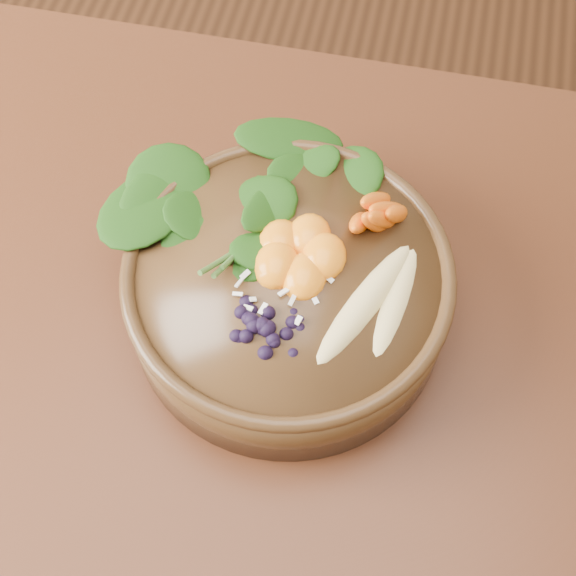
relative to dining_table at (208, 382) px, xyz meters
name	(u,v)px	position (x,y,z in m)	size (l,w,h in m)	color
ground	(239,518)	(0.00, 0.00, -0.66)	(4.00, 4.00, 0.00)	#381E0F
dining_table	(208,382)	(0.00, 0.00, 0.00)	(1.60, 0.90, 0.75)	#331C0C
stoneware_bowl	(288,293)	(0.08, 0.06, 0.14)	(0.33, 0.33, 0.09)	#472D16
kale_heap	(269,187)	(0.05, 0.14, 0.21)	(0.22, 0.19, 0.05)	#1C4610
carrot_cluster	(381,196)	(0.16, 0.14, 0.23)	(0.07, 0.07, 0.09)	orange
banana_halves	(382,294)	(0.18, 0.04, 0.20)	(0.11, 0.18, 0.03)	#E0CC84
mandarin_cluster	(299,246)	(0.09, 0.08, 0.20)	(0.10, 0.11, 0.04)	orange
blueberry_pile	(261,318)	(0.07, -0.01, 0.21)	(0.15, 0.11, 0.05)	black
coconut_flakes	(281,288)	(0.08, 0.04, 0.19)	(0.11, 0.08, 0.01)	white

